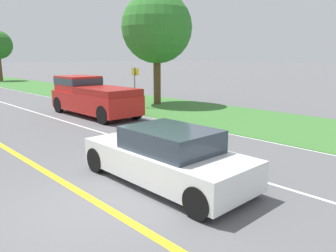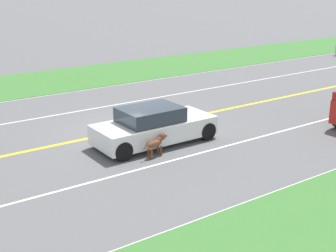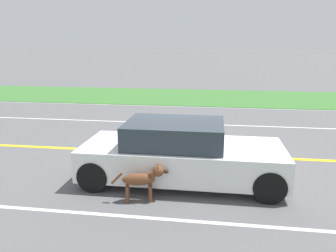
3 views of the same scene
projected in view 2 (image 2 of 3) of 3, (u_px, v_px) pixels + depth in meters
ground_plane at (128, 130)px, 17.92m from camera, size 400.00×400.00×0.00m
centre_divider_line at (128, 130)px, 17.92m from camera, size 0.18×160.00×0.01m
lane_edge_line_right at (262, 197)px, 12.48m from camera, size 0.14×160.00×0.01m
lane_edge_line_left at (57, 94)px, 23.37m from camera, size 0.14×160.00×0.01m
lane_dash_same_dir at (183, 158)px, 15.20m from camera, size 0.10×160.00×0.01m
lane_dash_oncoming at (88, 109)px, 20.65m from camera, size 0.10×160.00×0.01m
grass_verge_left at (36, 83)px, 25.70m from camera, size 6.00×160.00×0.03m
ego_car at (154, 126)px, 16.33m from camera, size 1.81×4.31×1.33m
dog at (157, 143)px, 15.23m from camera, size 0.38×1.09×0.73m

